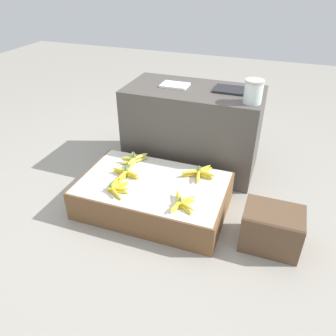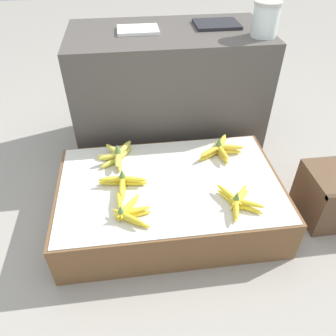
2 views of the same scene
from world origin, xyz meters
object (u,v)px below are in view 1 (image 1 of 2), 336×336
(foam_tray_white, at_px, (175,85))
(banana_bunch_front_left, at_px, (116,188))
(wooden_crate, at_px, (271,229))
(banana_bunch_back_midleft, at_px, (200,173))
(banana_bunch_back_left, at_px, (134,159))
(glass_jar, at_px, (253,91))
(banana_bunch_middle_left, at_px, (125,173))
(banana_bunch_front_midleft, at_px, (181,203))

(foam_tray_white, bearing_deg, banana_bunch_front_left, -97.84)
(wooden_crate, xyz_separation_m, banana_bunch_back_midleft, (-0.59, 0.30, 0.13))
(banana_bunch_back_left, xyz_separation_m, glass_jar, (0.85, 0.36, 0.56))
(banana_bunch_middle_left, relative_size, banana_bunch_back_left, 1.08)
(banana_bunch_front_left, bearing_deg, banana_bunch_back_left, 96.55)
(banana_bunch_front_left, bearing_deg, banana_bunch_back_midleft, 36.83)
(banana_bunch_front_midleft, bearing_deg, banana_bunch_back_left, 143.35)
(wooden_crate, height_order, banana_bunch_front_midleft, banana_bunch_front_midleft)
(wooden_crate, bearing_deg, banana_bunch_front_midleft, -170.75)
(wooden_crate, bearing_deg, banana_bunch_back_midleft, 153.18)
(banana_bunch_back_left, bearing_deg, banana_bunch_front_midleft, -36.65)
(banana_bunch_front_left, height_order, banana_bunch_front_midleft, banana_bunch_front_midleft)
(wooden_crate, distance_m, banana_bunch_front_left, 1.12)
(banana_bunch_back_midleft, relative_size, foam_tray_white, 1.14)
(banana_bunch_front_left, relative_size, banana_bunch_back_midleft, 0.87)
(banana_bunch_back_left, relative_size, foam_tray_white, 0.97)
(wooden_crate, height_order, banana_bunch_front_left, banana_bunch_front_left)
(banana_bunch_middle_left, bearing_deg, glass_jar, 34.80)
(wooden_crate, xyz_separation_m, banana_bunch_front_left, (-1.11, -0.09, 0.13))
(banana_bunch_back_midleft, xyz_separation_m, glass_jar, (0.28, 0.37, 0.56))
(banana_bunch_middle_left, height_order, banana_bunch_back_left, banana_bunch_back_left)
(banana_bunch_back_left, height_order, foam_tray_white, foam_tray_white)
(banana_bunch_front_left, xyz_separation_m, banana_bunch_front_midleft, (0.50, -0.01, 0.00))
(banana_bunch_middle_left, bearing_deg, banana_bunch_front_midleft, -20.62)
(glass_jar, bearing_deg, banana_bunch_front_midleft, -111.51)
(banana_bunch_middle_left, height_order, glass_jar, glass_jar)
(wooden_crate, distance_m, banana_bunch_back_left, 1.20)
(banana_bunch_front_midleft, distance_m, glass_jar, 1.00)
(wooden_crate, height_order, glass_jar, glass_jar)
(banana_bunch_front_left, relative_size, glass_jar, 1.31)
(wooden_crate, distance_m, foam_tray_white, 1.43)
(banana_bunch_front_midleft, relative_size, banana_bunch_middle_left, 0.96)
(banana_bunch_middle_left, distance_m, banana_bunch_back_midleft, 0.58)
(banana_bunch_back_midleft, relative_size, glass_jar, 1.50)
(banana_bunch_front_midleft, relative_size, glass_jar, 1.32)
(banana_bunch_middle_left, relative_size, banana_bunch_back_midleft, 0.91)
(banana_bunch_middle_left, relative_size, glass_jar, 1.38)
(banana_bunch_front_midleft, relative_size, foam_tray_white, 1.00)
(wooden_crate, bearing_deg, banana_bunch_back_left, 164.98)
(banana_bunch_back_midleft, distance_m, foam_tray_white, 0.83)
(banana_bunch_front_left, bearing_deg, wooden_crate, 4.79)
(wooden_crate, relative_size, glass_jar, 2.19)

